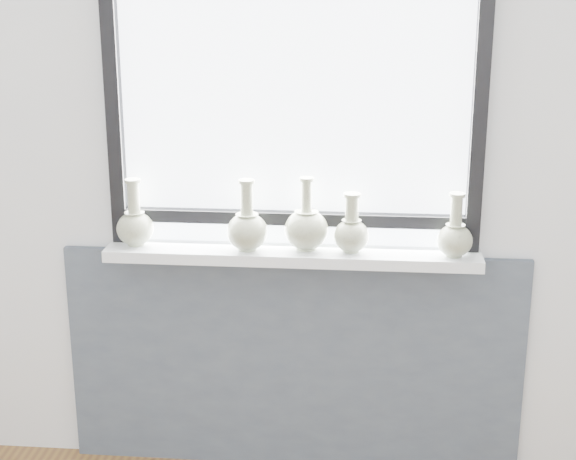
# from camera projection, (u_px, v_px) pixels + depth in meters

# --- Properties ---
(back_wall) EXTENTS (3.60, 0.02, 2.60)m
(back_wall) POSITION_uv_depth(u_px,v_px,m) (295.00, 132.00, 3.08)
(back_wall) COLOR silver
(back_wall) RESTS_ON ground
(apron_panel) EXTENTS (1.70, 0.03, 0.86)m
(apron_panel) POSITION_uv_depth(u_px,v_px,m) (294.00, 362.00, 3.30)
(apron_panel) COLOR #495361
(apron_panel) RESTS_ON ground
(windowsill) EXTENTS (1.32, 0.18, 0.04)m
(windowsill) POSITION_uv_depth(u_px,v_px,m) (292.00, 255.00, 3.11)
(windowsill) COLOR white
(windowsill) RESTS_ON apron_panel
(window) EXTENTS (1.30, 0.06, 1.05)m
(window) POSITION_uv_depth(u_px,v_px,m) (294.00, 93.00, 3.00)
(window) COLOR black
(window) RESTS_ON windowsill
(vase_a) EXTENTS (0.13, 0.13, 0.24)m
(vase_a) POSITION_uv_depth(u_px,v_px,m) (135.00, 225.00, 3.12)
(vase_a) COLOR #A1A888
(vase_a) RESTS_ON windowsill
(vase_b) EXTENTS (0.14, 0.14, 0.25)m
(vase_b) POSITION_uv_depth(u_px,v_px,m) (247.00, 228.00, 3.07)
(vase_b) COLOR #A1A888
(vase_b) RESTS_ON windowsill
(vase_c) EXTENTS (0.15, 0.15, 0.26)m
(vase_c) POSITION_uv_depth(u_px,v_px,m) (306.00, 227.00, 3.08)
(vase_c) COLOR #A1A888
(vase_c) RESTS_ON windowsill
(vase_d) EXTENTS (0.12, 0.12, 0.21)m
(vase_d) POSITION_uv_depth(u_px,v_px,m) (351.00, 232.00, 3.05)
(vase_d) COLOR #A1A888
(vase_d) RESTS_ON windowsill
(vase_e) EXTENTS (0.12, 0.12, 0.22)m
(vase_e) POSITION_uv_depth(u_px,v_px,m) (455.00, 237.00, 3.01)
(vase_e) COLOR #A1A888
(vase_e) RESTS_ON windowsill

